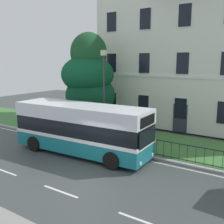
% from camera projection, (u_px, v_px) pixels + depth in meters
% --- Properties ---
extents(ground_plane, '(60.00, 56.00, 0.18)m').
position_uv_depth(ground_plane, '(99.00, 170.00, 14.10)').
color(ground_plane, '#3D4444').
extents(georgian_townhouse, '(16.15, 9.73, 13.05)m').
position_uv_depth(georgian_townhouse, '(202.00, 48.00, 23.75)').
color(georgian_townhouse, silver).
rests_on(georgian_townhouse, ground_plane).
extents(iron_verge_railing, '(19.80, 0.04, 0.97)m').
position_uv_depth(iron_verge_railing, '(146.00, 145.00, 16.18)').
color(iron_verge_railing, black).
rests_on(iron_verge_railing, ground_plane).
extents(evergreen_tree, '(4.66, 4.66, 8.09)m').
position_uv_depth(evergreen_tree, '(89.00, 91.00, 21.81)').
color(evergreen_tree, '#423328').
rests_on(evergreen_tree, ground_plane).
extents(single_decker_bus, '(8.76, 2.89, 3.02)m').
position_uv_depth(single_decker_bus, '(81.00, 128.00, 16.30)').
color(single_decker_bus, '#176F7B').
rests_on(single_decker_bus, ground_plane).
extents(street_lamp_post, '(0.36, 0.24, 6.18)m').
position_uv_depth(street_lamp_post, '(104.00, 89.00, 18.67)').
color(street_lamp_post, '#333338').
rests_on(street_lamp_post, ground_plane).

